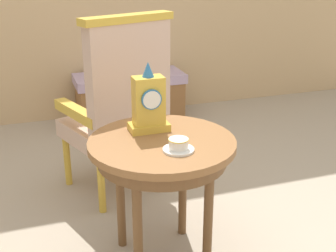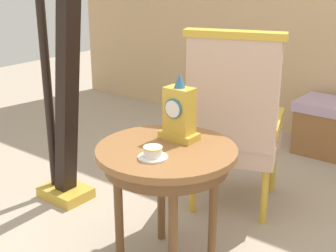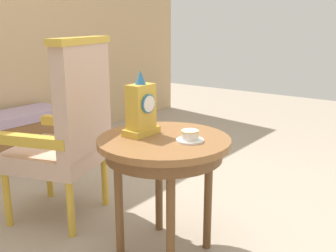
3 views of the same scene
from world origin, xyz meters
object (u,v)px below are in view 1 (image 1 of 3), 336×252
(side_table, at_px, (162,155))
(armchair, at_px, (120,106))
(teacup_left, at_px, (179,145))
(window_bench, at_px, (130,97))
(mantel_clock, at_px, (149,104))

(side_table, height_order, armchair, armchair)
(side_table, relative_size, armchair, 0.60)
(teacup_left, relative_size, window_bench, 0.14)
(mantel_clock, bearing_deg, window_bench, 78.99)
(teacup_left, height_order, mantel_clock, mantel_clock)
(teacup_left, height_order, armchair, armchair)
(mantel_clock, height_order, armchair, armchair)
(window_bench, bearing_deg, teacup_left, -98.26)
(mantel_clock, relative_size, armchair, 0.29)
(side_table, height_order, window_bench, side_table)
(side_table, height_order, mantel_clock, mantel_clock)
(side_table, xyz_separation_m, window_bench, (0.34, 2.00, -0.35))
(side_table, distance_m, armchair, 0.71)
(mantel_clock, height_order, window_bench, mantel_clock)
(side_table, relative_size, window_bench, 0.70)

